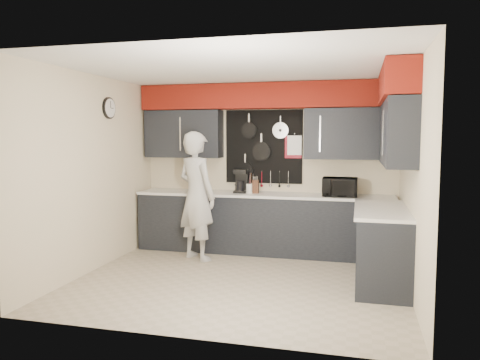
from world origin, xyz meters
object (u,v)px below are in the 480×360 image
(knife_block, at_px, (256,187))
(person, at_px, (197,196))
(coffee_maker, at_px, (241,180))
(microwave, at_px, (340,187))
(utensil_crock, at_px, (250,188))

(knife_block, height_order, person, person)
(coffee_maker, relative_size, person, 0.19)
(microwave, bearing_deg, coffee_maker, 176.43)
(knife_block, bearing_deg, utensil_crock, 173.88)
(microwave, bearing_deg, utensil_crock, 178.27)
(microwave, distance_m, coffee_maker, 1.51)
(microwave, relative_size, knife_block, 2.42)
(utensil_crock, height_order, person, person)
(coffee_maker, height_order, person, person)
(knife_block, relative_size, coffee_maker, 0.56)
(knife_block, height_order, utensil_crock, knife_block)
(microwave, xyz_separation_m, knife_block, (-1.26, 0.05, -0.03))
(utensil_crock, bearing_deg, knife_block, -0.80)
(person, bearing_deg, coffee_maker, -97.58)
(knife_block, xyz_separation_m, utensil_crock, (-0.09, 0.00, -0.03))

